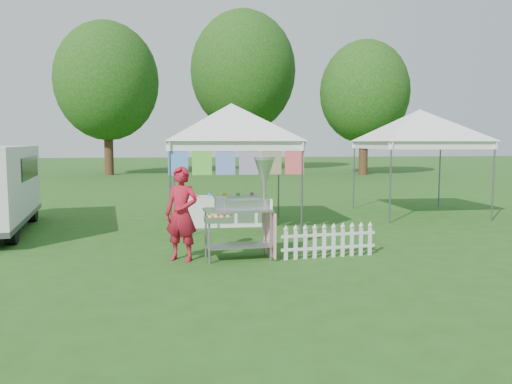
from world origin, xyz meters
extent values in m
plane|color=#274E16|center=(0.00, 0.00, 0.00)|extent=(120.00, 120.00, 0.00)
cylinder|color=#59595E|center=(-1.42, 2.08, 1.05)|extent=(0.04, 0.04, 2.10)
cylinder|color=#59595E|center=(1.42, 2.08, 1.05)|extent=(0.04, 0.04, 2.10)
cylinder|color=#59595E|center=(-1.42, 4.92, 1.05)|extent=(0.04, 0.04, 2.10)
cylinder|color=#59595E|center=(1.42, 4.92, 1.05)|extent=(0.04, 0.04, 2.10)
cube|color=white|center=(0.00, 2.08, 2.00)|extent=(3.00, 0.03, 0.22)
cube|color=white|center=(0.00, 4.92, 2.00)|extent=(3.00, 0.03, 0.22)
pyramid|color=white|center=(0.00, 3.50, 3.00)|extent=(4.24, 4.24, 0.90)
cylinder|color=#59595E|center=(0.00, 2.08, 2.08)|extent=(3.00, 0.03, 0.03)
cube|color=blue|center=(-1.25, 2.08, 1.73)|extent=(0.42, 0.01, 0.70)
cube|color=green|center=(-0.75, 2.08, 1.73)|extent=(0.42, 0.01, 0.70)
cube|color=purple|center=(-0.25, 2.08, 1.73)|extent=(0.42, 0.01, 0.70)
cube|color=#2FB2B3|center=(0.25, 2.08, 1.73)|extent=(0.42, 0.01, 0.70)
cube|color=#EAAC0C|center=(0.75, 2.08, 1.73)|extent=(0.42, 0.01, 0.70)
cube|color=#CB1978|center=(1.25, 2.08, 1.73)|extent=(0.42, 0.01, 0.70)
cylinder|color=#59595E|center=(4.08, 3.58, 1.05)|extent=(0.04, 0.04, 2.10)
cylinder|color=#59595E|center=(6.92, 3.58, 1.05)|extent=(0.04, 0.04, 2.10)
cylinder|color=#59595E|center=(4.08, 6.42, 1.05)|extent=(0.04, 0.04, 2.10)
cylinder|color=#59595E|center=(6.92, 6.42, 1.05)|extent=(0.04, 0.04, 2.10)
cube|color=white|center=(5.50, 3.58, 2.00)|extent=(3.00, 0.03, 0.22)
cube|color=white|center=(5.50, 6.42, 2.00)|extent=(3.00, 0.03, 0.22)
pyramid|color=white|center=(5.50, 5.00, 3.00)|extent=(4.24, 4.24, 0.90)
cylinder|color=#59595E|center=(5.50, 3.58, 2.08)|extent=(3.00, 0.03, 0.03)
cylinder|color=#3D2116|center=(-6.00, 24.00, 1.98)|extent=(0.56, 0.56, 3.96)
ellipsoid|color=#38661C|center=(-6.00, 24.00, 5.85)|extent=(6.40, 6.40, 7.36)
cylinder|color=#3D2116|center=(3.00, 28.00, 2.42)|extent=(0.56, 0.56, 4.84)
ellipsoid|color=#38661C|center=(3.00, 28.00, 7.15)|extent=(7.60, 7.60, 8.74)
cylinder|color=#3D2116|center=(10.00, 22.00, 1.76)|extent=(0.56, 0.56, 3.52)
ellipsoid|color=#38661C|center=(10.00, 22.00, 5.20)|extent=(5.60, 5.60, 6.44)
cylinder|color=gray|center=(-0.70, -0.13, 0.44)|extent=(0.04, 0.04, 0.89)
cylinder|color=gray|center=(0.38, -0.04, 0.44)|extent=(0.04, 0.04, 0.89)
cylinder|color=gray|center=(-0.74, 0.35, 0.44)|extent=(0.04, 0.04, 0.89)
cylinder|color=gray|center=(0.34, 0.44, 0.44)|extent=(0.04, 0.04, 0.89)
cube|color=gray|center=(-0.18, 0.15, 0.25)|extent=(1.16, 0.65, 0.01)
cube|color=#B7B7BC|center=(-0.18, 0.15, 0.89)|extent=(1.23, 0.69, 0.04)
cube|color=#B7B7BC|center=(-0.01, 0.22, 0.98)|extent=(0.85, 0.31, 0.15)
cube|color=gray|center=(-0.48, 0.18, 1.01)|extent=(0.21, 0.23, 0.22)
cylinder|color=gray|center=(0.30, 0.24, 1.33)|extent=(0.05, 0.05, 0.89)
cone|color=#B7B7BC|center=(0.30, 0.24, 1.57)|extent=(0.38, 0.38, 0.39)
cylinder|color=#B7B7BC|center=(0.30, 0.24, 1.79)|extent=(0.40, 0.40, 0.06)
cube|color=#B7B7BC|center=(-0.54, -0.25, 0.79)|extent=(0.50, 0.33, 0.10)
cube|color=pink|center=(0.42, 0.20, 0.44)|extent=(0.08, 0.74, 0.80)
cube|color=white|center=(0.38, -0.07, 1.00)|extent=(0.03, 0.14, 0.18)
imported|color=maroon|center=(-1.17, 0.19, 0.83)|extent=(0.72, 0.62, 1.66)
cube|color=silver|center=(-6.00, 5.43, 0.75)|extent=(1.87, 0.93, 0.85)
cube|color=black|center=(-4.83, 4.13, 1.46)|extent=(0.42, 2.57, 0.52)
cube|color=black|center=(-6.05, 5.77, 1.46)|extent=(1.59, 0.28, 0.52)
cylinder|color=black|center=(-4.63, 2.06, 0.32)|extent=(0.30, 0.67, 0.64)
cylinder|color=black|center=(-5.10, 5.04, 0.32)|extent=(0.30, 0.67, 0.64)
cube|color=silver|center=(0.65, -0.03, 0.28)|extent=(0.07, 0.03, 0.56)
cube|color=silver|center=(0.83, -0.01, 0.28)|extent=(0.07, 0.03, 0.56)
cube|color=silver|center=(1.01, 0.01, 0.28)|extent=(0.07, 0.03, 0.56)
cube|color=silver|center=(1.19, 0.02, 0.28)|extent=(0.07, 0.03, 0.56)
cube|color=silver|center=(1.37, 0.04, 0.28)|extent=(0.07, 0.03, 0.56)
cube|color=silver|center=(1.55, 0.06, 0.28)|extent=(0.07, 0.03, 0.56)
cube|color=silver|center=(1.73, 0.08, 0.28)|extent=(0.07, 0.03, 0.56)
cube|color=silver|center=(1.90, 0.10, 0.28)|extent=(0.07, 0.03, 0.56)
cube|color=silver|center=(2.08, 0.12, 0.28)|extent=(0.07, 0.03, 0.56)
cube|color=silver|center=(2.26, 0.14, 0.28)|extent=(0.07, 0.03, 0.56)
cube|color=silver|center=(1.46, 0.05, 0.18)|extent=(1.79, 0.22, 0.05)
cube|color=silver|center=(1.46, 0.05, 0.42)|extent=(1.79, 0.22, 0.05)
cube|color=white|center=(-0.16, 3.79, 0.37)|extent=(1.80, 0.70, 0.73)
camera|label=1|loc=(-1.04, -8.54, 2.08)|focal=35.00mm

